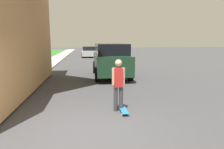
# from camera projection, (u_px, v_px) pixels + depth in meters

# --- Properties ---
(ground_plane) EXTENTS (120.00, 120.00, 0.00)m
(ground_plane) POSITION_uv_depth(u_px,v_px,m) (87.00, 133.00, 4.83)
(ground_plane) COLOR #3D3D3F
(sidewalk) EXTENTS (1.80, 80.00, 0.10)m
(sidewalk) POSITION_uv_depth(u_px,v_px,m) (16.00, 83.00, 10.24)
(sidewalk) COLOR #ADA89E
(sidewalk) RESTS_ON ground_plane
(suv_parked) EXTENTS (2.06, 4.83, 2.03)m
(suv_parked) POSITION_uv_depth(u_px,v_px,m) (110.00, 59.00, 12.30)
(suv_parked) COLOR #193823
(suv_parked) RESTS_ON ground_plane
(car_down_street) EXTENTS (1.96, 4.34, 1.43)m
(car_down_street) POSITION_uv_depth(u_px,v_px,m) (89.00, 52.00, 27.39)
(car_down_street) COLOR #B7B7BC
(car_down_street) RESTS_ON ground_plane
(skateboarder) EXTENTS (0.41, 0.22, 1.64)m
(skateboarder) POSITION_uv_depth(u_px,v_px,m) (118.00, 83.00, 6.20)
(skateboarder) COLOR #38383D
(skateboarder) RESTS_ON ground_plane
(skateboard) EXTENTS (0.21, 0.82, 0.10)m
(skateboard) POSITION_uv_depth(u_px,v_px,m) (123.00, 110.00, 6.20)
(skateboard) COLOR #236B99
(skateboard) RESTS_ON ground_plane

